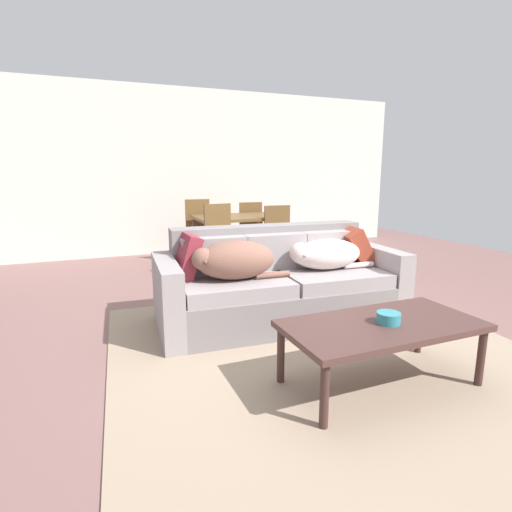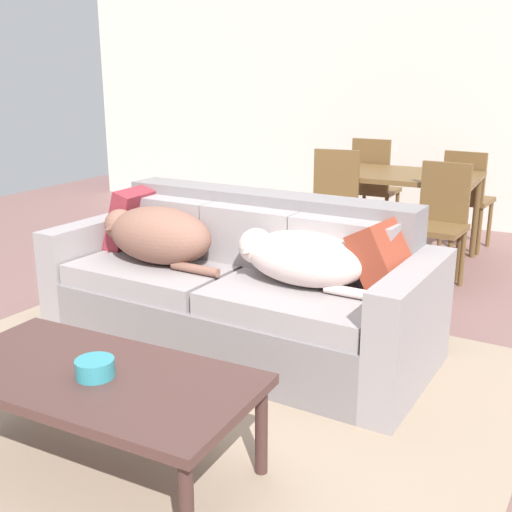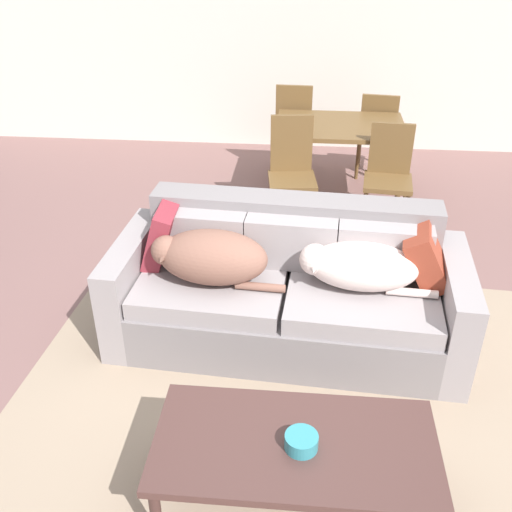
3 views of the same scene
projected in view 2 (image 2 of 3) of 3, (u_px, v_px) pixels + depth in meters
ground_plane at (216, 369)px, 3.38m from camera, size 10.00×10.00×0.00m
back_partition at (413, 92)px, 6.42m from camera, size 8.00×0.12×2.70m
area_rug at (151, 411)px, 2.94m from camera, size 3.33×3.40×0.01m
couch at (241, 290)px, 3.60m from camera, size 2.25×1.06×0.86m
dog_on_left_cushion at (157, 235)px, 3.61m from camera, size 0.83×0.43×0.33m
dog_on_right_cushion at (300, 258)px, 3.24m from camera, size 0.82×0.39×0.28m
throw_pillow_by_left_arm at (134, 219)px, 3.97m from camera, size 0.23×0.39×0.41m
throw_pillow_by_right_arm at (387, 259)px, 3.15m from camera, size 0.36×0.41×0.39m
coffee_table at (96, 383)px, 2.41m from camera, size 1.26×0.63×0.43m
bowl_on_coffee_table at (95, 368)px, 2.35m from camera, size 0.15×0.15×0.07m
dining_table at (405, 182)px, 5.18m from camera, size 1.17×0.82×0.74m
dining_chair_near_left at (332, 207)px, 4.92m from camera, size 0.44×0.44×0.96m
dining_chair_near_right at (439, 219)px, 4.57m from camera, size 0.44×0.44×0.91m
dining_chair_far_left at (373, 184)px, 5.92m from camera, size 0.42×0.42×0.96m
dining_chair_far_right at (466, 195)px, 5.54m from camera, size 0.45×0.45×0.89m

